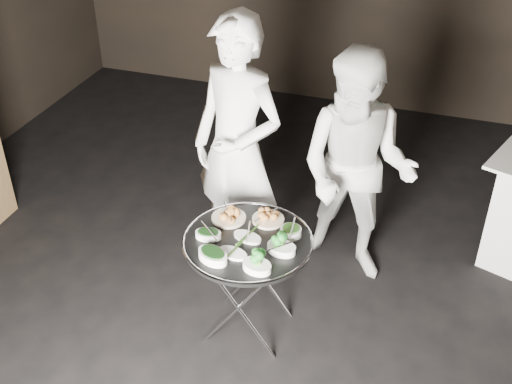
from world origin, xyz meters
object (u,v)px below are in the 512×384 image
(serving_tray, at_px, (248,241))
(waiter_left, at_px, (238,150))
(waiter_right, at_px, (356,170))
(tray_stand, at_px, (248,282))

(serving_tray, bearing_deg, waiter_left, 114.34)
(waiter_right, bearing_deg, waiter_left, -164.71)
(tray_stand, relative_size, serving_tray, 0.91)
(tray_stand, relative_size, waiter_left, 0.38)
(waiter_left, bearing_deg, tray_stand, -49.28)
(waiter_right, bearing_deg, serving_tray, -115.92)
(tray_stand, relative_size, waiter_right, 0.42)
(serving_tray, bearing_deg, waiter_right, 58.97)
(serving_tray, bearing_deg, tray_stand, 0.00)
(serving_tray, distance_m, waiter_right, 0.92)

